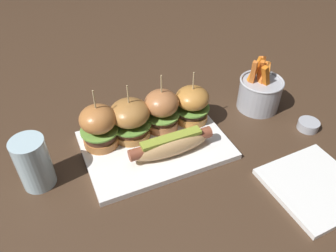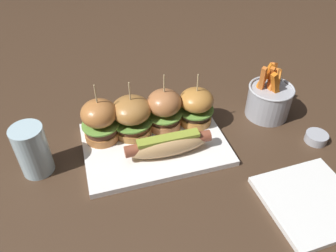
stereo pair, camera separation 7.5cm
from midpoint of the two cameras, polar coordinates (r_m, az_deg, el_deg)
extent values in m
plane|color=#422D1E|center=(0.78, 0.46, -3.57)|extent=(3.00, 3.00, 0.00)
cube|color=white|center=(0.78, 0.46, -3.20)|extent=(0.33, 0.23, 0.01)
ellipsoid|color=tan|center=(0.73, 3.04, -3.46)|extent=(0.18, 0.05, 0.05)
cylinder|color=brown|center=(0.73, 3.05, -3.16)|extent=(0.19, 0.03, 0.03)
cube|color=olive|center=(0.71, 3.10, -2.23)|extent=(0.14, 0.02, 0.01)
cylinder|color=#B46E37|center=(0.79, -8.55, -1.53)|extent=(0.08, 0.08, 0.02)
cylinder|color=#512F1F|center=(0.77, -8.69, -0.44)|extent=(0.07, 0.07, 0.02)
cylinder|color=#6B9E3D|center=(0.77, -8.77, 0.22)|extent=(0.09, 0.09, 0.00)
ellipsoid|color=#B46E37|center=(0.75, -9.01, 2.07)|extent=(0.08, 0.08, 0.06)
cylinder|color=tan|center=(0.72, -9.37, 4.85)|extent=(0.00, 0.00, 0.06)
cylinder|color=#A77036|center=(0.80, -3.37, -0.59)|extent=(0.09, 0.09, 0.02)
cylinder|color=brown|center=(0.78, -3.41, 0.35)|extent=(0.08, 0.08, 0.02)
cylinder|color=#609338|center=(0.78, -3.44, 0.92)|extent=(0.10, 0.10, 0.00)
ellipsoid|color=#A77036|center=(0.76, -3.53, 2.71)|extent=(0.09, 0.09, 0.06)
cylinder|color=tan|center=(0.73, -3.67, 5.40)|extent=(0.00, 0.00, 0.06)
cylinder|color=#AD6A3D|center=(0.81, 2.05, 0.51)|extent=(0.08, 0.08, 0.02)
cylinder|color=#492E1F|center=(0.80, 2.08, 1.53)|extent=(0.07, 0.07, 0.02)
cylinder|color=#6B9E3D|center=(0.79, 2.10, 2.08)|extent=(0.09, 0.09, 0.00)
ellipsoid|color=#AD6A3D|center=(0.77, 2.16, 3.94)|extent=(0.08, 0.08, 0.06)
cylinder|color=tan|center=(0.75, 2.24, 6.72)|extent=(0.00, 0.00, 0.06)
cylinder|color=#B97A35|center=(0.83, 7.31, 1.27)|extent=(0.08, 0.08, 0.02)
cylinder|color=#3B2719|center=(0.82, 7.42, 2.23)|extent=(0.07, 0.07, 0.02)
cylinder|color=#609338|center=(0.81, 7.47, 2.78)|extent=(0.09, 0.09, 0.00)
ellipsoid|color=#B97A35|center=(0.80, 7.64, 4.37)|extent=(0.08, 0.08, 0.05)
cylinder|color=tan|center=(0.77, 7.91, 6.83)|extent=(0.00, 0.00, 0.06)
cylinder|color=#A8AAB2|center=(0.90, 19.24, 3.82)|extent=(0.11, 0.11, 0.08)
torus|color=#B7BABF|center=(0.88, 19.83, 6.04)|extent=(0.11, 0.11, 0.01)
cube|color=orange|center=(0.87, 20.41, 6.10)|extent=(0.04, 0.02, 0.09)
cube|color=orange|center=(0.88, 19.99, 6.55)|extent=(0.04, 0.02, 0.09)
cube|color=orange|center=(0.88, 20.57, 6.34)|extent=(0.03, 0.04, 0.08)
cube|color=#C96A14|center=(0.90, 19.57, 6.90)|extent=(0.02, 0.03, 0.07)
cube|color=orange|center=(0.88, 19.64, 7.20)|extent=(0.03, 0.03, 0.09)
cube|color=#CD6028|center=(0.88, 19.88, 5.81)|extent=(0.02, 0.04, 0.06)
cube|color=orange|center=(0.88, 18.38, 7.32)|extent=(0.06, 0.02, 0.09)
cube|color=orange|center=(0.86, 18.27, 6.89)|extent=(0.02, 0.03, 0.10)
cube|color=orange|center=(0.88, 19.77, 7.10)|extent=(0.04, 0.06, 0.09)
cylinder|color=#A8AAB2|center=(0.88, 26.44, -1.90)|extent=(0.05, 0.05, 0.02)
cylinder|color=tan|center=(0.88, 26.57, -1.59)|extent=(0.04, 0.04, 0.00)
cube|color=white|center=(0.74, 26.19, -11.73)|extent=(0.19, 0.19, 0.01)
cylinder|color=silver|center=(0.73, -19.60, -4.24)|extent=(0.07, 0.07, 0.12)
camera|label=1|loc=(0.04, -87.14, 2.43)|focal=35.42mm
camera|label=2|loc=(0.04, 92.86, -2.43)|focal=35.42mm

